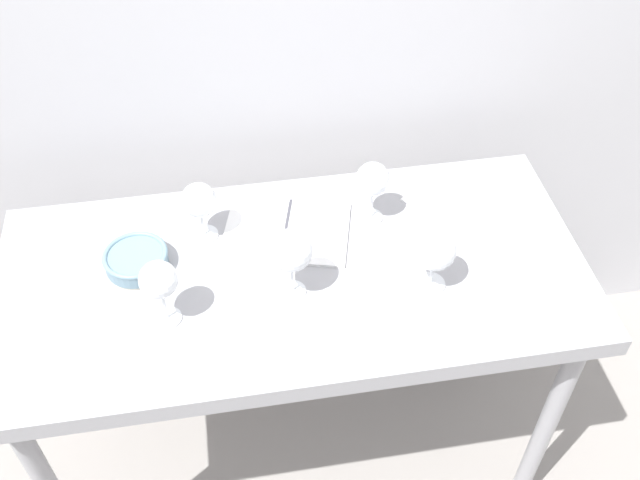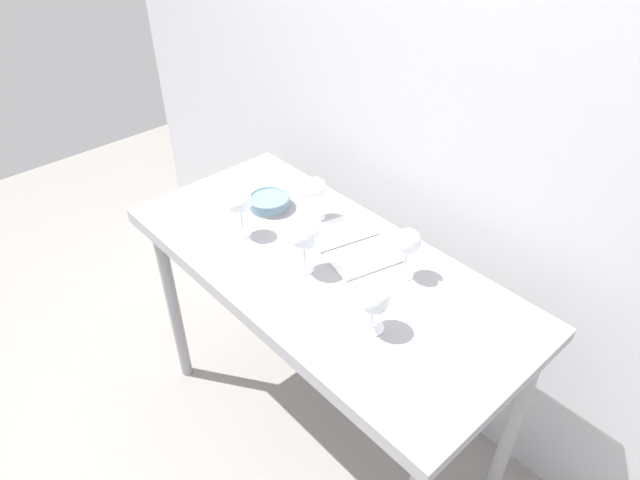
% 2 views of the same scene
% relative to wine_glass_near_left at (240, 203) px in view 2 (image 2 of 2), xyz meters
% --- Properties ---
extents(ground_plane, '(6.00, 6.00, 0.00)m').
position_rel_wine_glass_near_left_xyz_m(ground_plane, '(0.30, 0.10, -1.03)').
color(ground_plane, gray).
extents(back_wall, '(3.80, 0.04, 2.60)m').
position_rel_wine_glass_near_left_xyz_m(back_wall, '(0.30, 0.59, 0.27)').
color(back_wall, silver).
rests_on(back_wall, ground_plane).
extents(steel_counter, '(1.40, 0.65, 0.90)m').
position_rel_wine_glass_near_left_xyz_m(steel_counter, '(0.30, 0.10, -0.23)').
color(steel_counter, '#97979C').
rests_on(steel_counter, ground_plane).
extents(wine_glass_near_left, '(0.08, 0.08, 0.17)m').
position_rel_wine_glass_near_left_xyz_m(wine_glass_near_left, '(0.00, 0.00, 0.00)').
color(wine_glass_near_left, white).
rests_on(wine_glass_near_left, steel_counter).
extents(wine_glass_far_right, '(0.08, 0.08, 0.17)m').
position_rel_wine_glass_near_left_xyz_m(wine_glass_far_right, '(0.52, 0.24, -0.00)').
color(wine_glass_far_right, white).
rests_on(wine_glass_far_right, steel_counter).
extents(wine_glass_near_right, '(0.09, 0.09, 0.16)m').
position_rel_wine_glass_near_left_xyz_m(wine_glass_near_right, '(0.61, 0.00, -0.01)').
color(wine_glass_near_right, white).
rests_on(wine_glass_near_right, steel_counter).
extents(wine_glass_near_center, '(0.10, 0.10, 0.19)m').
position_rel_wine_glass_near_left_xyz_m(wine_glass_near_center, '(0.29, 0.03, 0.01)').
color(wine_glass_near_center, white).
rests_on(wine_glass_near_center, steel_counter).
extents(wine_glass_far_left, '(0.09, 0.09, 0.16)m').
position_rel_wine_glass_near_left_xyz_m(wine_glass_far_left, '(0.09, 0.25, -0.01)').
color(wine_glass_far_left, white).
rests_on(wine_glass_far_left, steel_counter).
extents(open_notebook, '(0.35, 0.29, 0.01)m').
position_rel_wine_glass_near_left_xyz_m(open_notebook, '(0.30, 0.23, -0.12)').
color(open_notebook, white).
rests_on(open_notebook, steel_counter).
extents(tasting_sheet_upper, '(0.27, 0.30, 0.00)m').
position_rel_wine_glass_near_left_xyz_m(tasting_sheet_upper, '(0.74, 0.23, -0.12)').
color(tasting_sheet_upper, white).
rests_on(tasting_sheet_upper, steel_counter).
extents(tasting_bowl, '(0.15, 0.15, 0.05)m').
position_rel_wine_glass_near_left_xyz_m(tasting_bowl, '(-0.07, 0.17, -0.10)').
color(tasting_bowl, beige).
rests_on(tasting_bowl, steel_counter).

